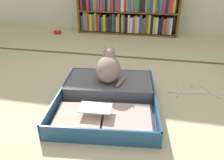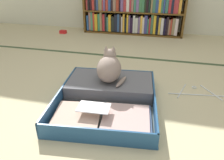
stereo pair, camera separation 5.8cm
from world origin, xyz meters
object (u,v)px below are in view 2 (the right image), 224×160
(clothes_hanger, at_px, (197,92))
(open_suitcase, at_px, (108,94))
(bookshelf, at_px, (132,12))
(black_cat, at_px, (109,68))
(small_red_pouch, at_px, (63,32))

(clothes_hanger, bearing_deg, open_suitcase, -158.40)
(bookshelf, height_order, black_cat, bookshelf)
(bookshelf, relative_size, clothes_hanger, 3.33)
(clothes_hanger, bearing_deg, black_cat, -167.57)
(bookshelf, relative_size, small_red_pouch, 15.46)
(open_suitcase, bearing_deg, bookshelf, 94.00)
(small_red_pouch, bearing_deg, open_suitcase, -55.43)
(small_red_pouch, bearing_deg, clothes_hanger, -38.10)
(open_suitcase, xyz_separation_m, small_red_pouch, (-1.21, 1.75, -0.02))
(bookshelf, distance_m, small_red_pouch, 1.14)
(black_cat, distance_m, clothes_hanger, 0.75)
(open_suitcase, bearing_deg, black_cat, 98.97)
(open_suitcase, xyz_separation_m, black_cat, (-0.02, 0.12, 0.17))
(bookshelf, xyz_separation_m, small_red_pouch, (-1.06, -0.28, -0.30))
(small_red_pouch, bearing_deg, black_cat, -54.00)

